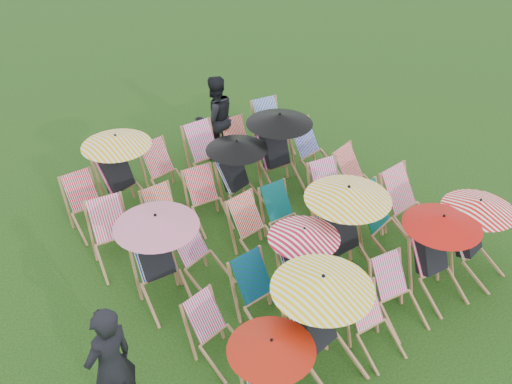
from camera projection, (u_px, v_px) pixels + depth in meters
ground at (275, 247)px, 9.06m from camera, size 100.00×100.00×0.00m
deckchair_0 at (272, 380)px, 6.25m from camera, size 0.97×1.03×1.15m
deckchair_1 at (324, 325)px, 6.71m from camera, size 1.21×1.29×1.43m
deckchair_2 at (376, 326)px, 7.16m from camera, size 0.62×0.80×0.82m
deckchair_3 at (399, 295)px, 7.58m from camera, size 0.71×0.88×0.86m
deckchair_4 at (439, 255)px, 7.87m from camera, size 1.07×1.14×1.27m
deckchair_5 at (477, 237)px, 8.24m from camera, size 1.04×1.12×1.23m
deckchair_6 at (218, 333)px, 7.05m from camera, size 0.64×0.82×0.82m
deckchair_7 at (264, 296)px, 7.52m from camera, size 0.62×0.86×0.92m
deckchair_8 at (304, 264)px, 7.80m from camera, size 0.98×1.04×1.17m
deckchair_9 at (348, 232)px, 8.15m from camera, size 1.23×1.29×1.46m
deckchair_10 at (388, 223)px, 8.73m from camera, size 0.84×1.05×1.03m
deckchair_11 at (411, 206)px, 9.10m from camera, size 0.70×0.97×1.03m
deckchair_12 at (160, 258)px, 7.74m from camera, size 1.15×1.22×1.37m
deckchair_13 at (201, 257)px, 8.17m from camera, size 0.76×0.94×0.91m
deckchair_14 at (256, 230)px, 8.71m from camera, size 0.64×0.86×0.89m
deckchair_15 at (285, 216)px, 9.04m from camera, size 0.63×0.82×0.84m
deckchair_16 at (334, 195)px, 9.45m from camera, size 0.77×0.96×0.94m
deckchair_17 at (360, 178)px, 9.86m from camera, size 0.79×0.98×0.94m
deckchair_18 at (114, 238)px, 8.50m from camera, size 0.80×0.99×0.96m
deckchair_19 at (168, 219)px, 8.96m from camera, size 0.59×0.81×0.86m
deckchair_20 at (208, 200)px, 9.37m from camera, size 0.70×0.89×0.88m
deckchair_21 at (240, 174)px, 9.64m from camera, size 1.04×1.14×1.24m
deckchair_22 at (280, 150)px, 10.12m from camera, size 1.18×1.25×1.40m
deckchair_23 at (315, 151)px, 10.59m from camera, size 0.74×0.96×0.97m
deckchair_24 at (88, 206)px, 9.23m from camera, size 0.63×0.85×0.89m
deckchair_25 at (122, 172)px, 9.54m from camera, size 1.16×1.26×1.37m
deckchair_26 at (166, 171)px, 10.08m from camera, size 0.66×0.88×0.91m
deckchair_27 at (210, 155)px, 10.43m from camera, size 0.72×0.97×1.01m
deckchair_28 at (241, 146)px, 10.85m from camera, size 0.67×0.87×0.88m
deckchair_29 at (273, 128)px, 11.38m from camera, size 0.80×0.99×0.96m
person_left at (111, 366)px, 6.14m from camera, size 0.67×0.52×1.65m
person_rear at (215, 118)px, 10.92m from camera, size 0.88×0.72×1.69m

